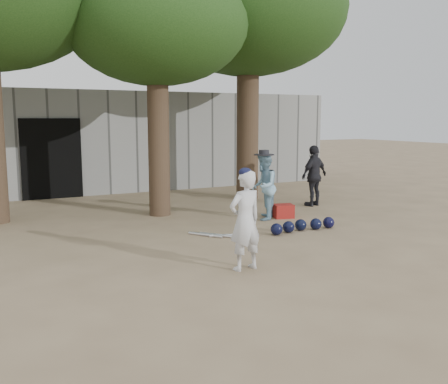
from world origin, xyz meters
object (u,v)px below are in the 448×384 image
boy_player (245,221)px  spectator_dark (314,176)px  spectator_blue (264,187)px  red_bag (283,211)px

boy_player → spectator_dark: bearing=-144.8°
spectator_dark → spectator_blue: bearing=8.5°
spectator_blue → red_bag: (0.49, -0.05, -0.58)m
boy_player → spectator_dark: spectator_dark is taller
red_bag → boy_player: bearing=-132.2°
spectator_dark → red_bag: spectator_dark is taller
boy_player → spectator_blue: boy_player is taller
boy_player → red_bag: 4.03m
boy_player → red_bag: (2.68, 2.95, -0.58)m
boy_player → red_bag: size_ratio=3.48×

